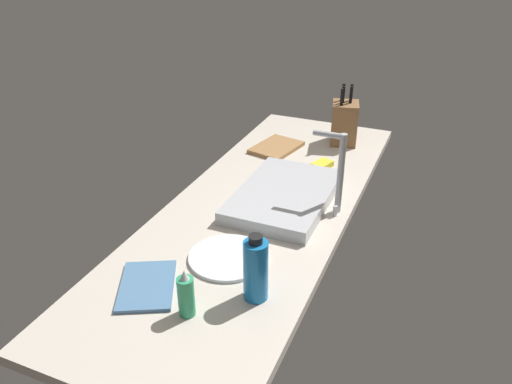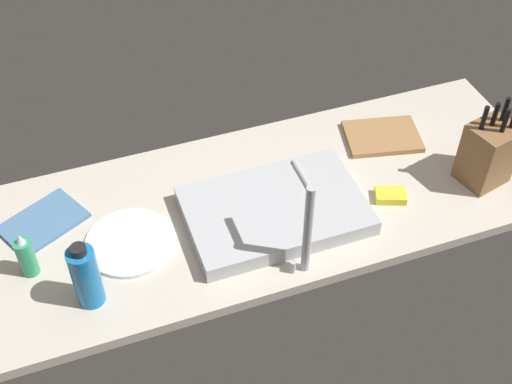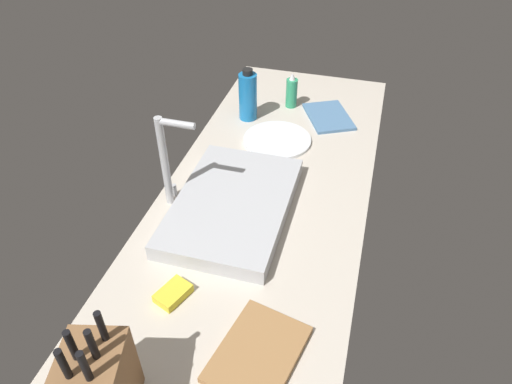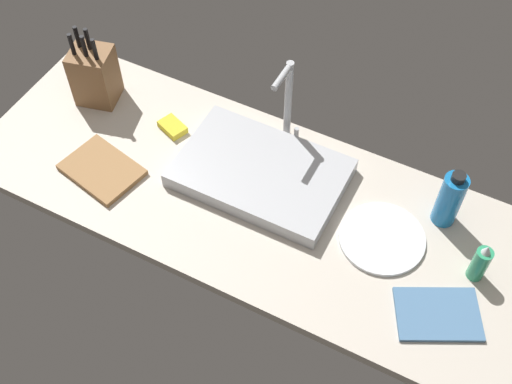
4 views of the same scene
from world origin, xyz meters
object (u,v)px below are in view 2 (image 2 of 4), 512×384
object	(u,v)px
faucet	(306,222)
water_bottle	(86,276)
cutting_board	(382,136)
sink_basin	(275,210)
knife_block	(488,153)
dish_towel	(43,222)
dinner_plate	(130,242)
dish_sponge	(391,196)
soap_bottle	(26,256)

from	to	relation	value
faucet	water_bottle	bearing A→B (deg)	-8.37
cutting_board	sink_basin	bearing A→B (deg)	24.37
faucet	knife_block	world-z (taller)	faucet
cutting_board	dish_towel	size ratio (longest dim) A/B	1.05
water_bottle	dinner_plate	bearing A→B (deg)	-131.22
water_bottle	dinner_plate	distance (cm)	22.21
sink_basin	dinner_plate	distance (cm)	41.86
faucet	dish_sponge	size ratio (longest dim) A/B	3.40
sink_basin	cutting_board	world-z (taller)	sink_basin
sink_basin	water_bottle	xyz separation A→B (cm)	(54.97, 11.24, 7.11)
cutting_board	dinner_plate	world-z (taller)	cutting_board
dish_towel	sink_basin	bearing A→B (deg)	162.65
faucet	dish_sponge	bearing A→B (deg)	-156.77
dish_towel	dish_sponge	distance (cm)	101.46
soap_bottle	dish_towel	size ratio (longest dim) A/B	0.66
sink_basin	dish_sponge	distance (cm)	35.27
dish_towel	dish_sponge	xyz separation A→B (cm)	(-98.43, 24.60, 0.60)
dinner_plate	dish_towel	xyz separation A→B (cm)	(21.89, -15.83, 0.00)
water_bottle	dish_sponge	bearing A→B (deg)	-175.88
dish_towel	faucet	bearing A→B (deg)	148.55
cutting_board	dish_sponge	world-z (taller)	dish_sponge
sink_basin	water_bottle	distance (cm)	56.56
faucet	knife_block	bearing A→B (deg)	-168.35
dinner_plate	soap_bottle	bearing A→B (deg)	1.54
cutting_board	dinner_plate	size ratio (longest dim) A/B	0.94
soap_bottle	faucet	bearing A→B (deg)	161.89
knife_block	dish_sponge	xyz separation A→B (cm)	(30.12, -1.42, -9.05)
dinner_plate	sink_basin	bearing A→B (deg)	174.49
soap_bottle	dish_sponge	size ratio (longest dim) A/B	1.63
cutting_board	water_bottle	bearing A→B (deg)	17.57
knife_block	dish_sponge	distance (cm)	31.48
soap_bottle	dish_sponge	distance (cm)	104.10
sink_basin	dish_towel	xyz separation A→B (cm)	(63.50, -19.84, -1.95)
faucet	dish_towel	world-z (taller)	faucet
dinner_plate	dish_towel	distance (cm)	27.01
cutting_board	dish_sponge	size ratio (longest dim) A/B	2.63
dish_sponge	dinner_plate	bearing A→B (deg)	-6.54
dinner_plate	dish_towel	bearing A→B (deg)	-35.88
cutting_board	dish_towel	distance (cm)	108.75
dinner_plate	dish_sponge	xyz separation A→B (cm)	(-76.54, 8.77, 0.60)
dinner_plate	cutting_board	bearing A→B (deg)	-169.25
faucet	cutting_board	size ratio (longest dim) A/B	1.29
soap_bottle	water_bottle	world-z (taller)	water_bottle
knife_block	dish_towel	distance (cm)	131.51
knife_block	dish_sponge	world-z (taller)	knife_block
soap_bottle	dinner_plate	distance (cm)	27.75
sink_basin	dinner_plate	size ratio (longest dim) A/B	2.02
water_bottle	cutting_board	bearing A→B (deg)	-162.43
faucet	soap_bottle	world-z (taller)	faucet
cutting_board	dish_sponge	xyz separation A→B (cm)	(10.32, 25.26, 0.30)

